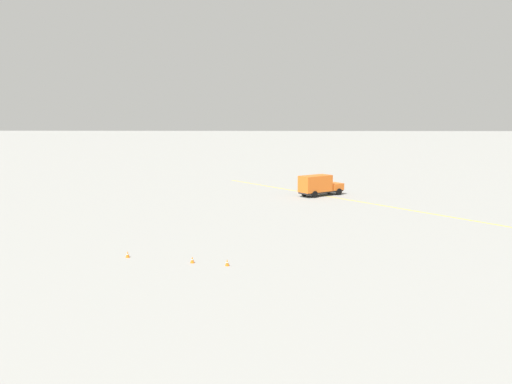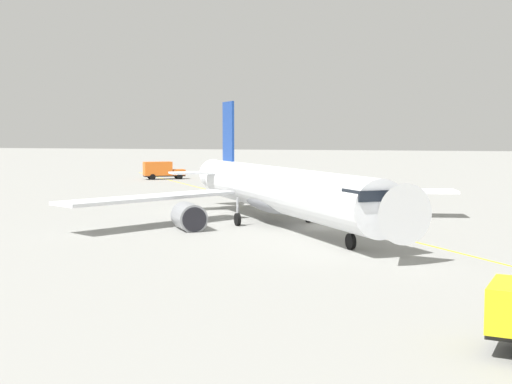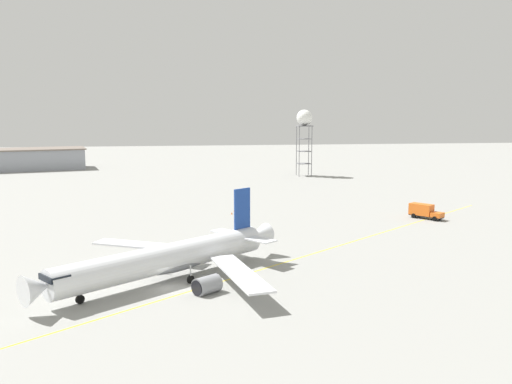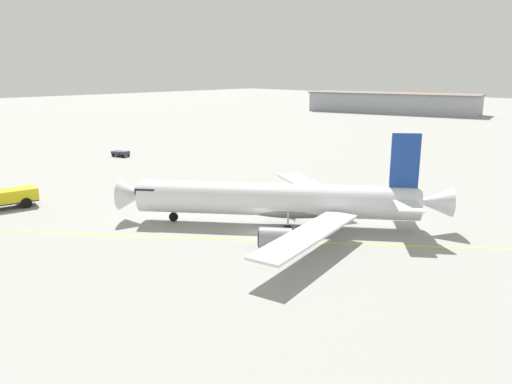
{
  "view_description": "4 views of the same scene",
  "coord_description": "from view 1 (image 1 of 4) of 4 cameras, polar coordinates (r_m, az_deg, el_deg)",
  "views": [
    {
      "loc": [
        -46.92,
        -35.52,
        13.11
      ],
      "look_at": [
        -48.09,
        18.58,
        5.5
      ],
      "focal_mm": 42.52,
      "sensor_mm": 36.0,
      "label": 1
    },
    {
      "loc": [
        11.55,
        -55.92,
        7.71
      ],
      "look_at": [
        -4.9,
        -2.27,
        3.04
      ],
      "focal_mm": 47.75,
      "sensor_mm": 36.0,
      "label": 2
    },
    {
      "loc": [
        69.69,
        1.15,
        22.79
      ],
      "look_at": [
        -48.09,
        18.58,
        5.26
      ],
      "focal_mm": 38.58,
      "sensor_mm": 36.0,
      "label": 3
    },
    {
      "loc": [
        39.03,
        37.37,
        18.16
      ],
      "look_at": [
        0.39,
        -0.18,
        4.76
      ],
      "focal_mm": 34.89,
      "sensor_mm": 36.0,
      "label": 4
    }
  ],
  "objects": [
    {
      "name": "catering_truck_truck",
      "position": [
        90.28,
        5.91,
        0.68
      ],
      "size": [
        7.15,
        6.19,
        3.1
      ],
      "rotation": [
        0.0,
        0.0,
        0.65
      ],
      "color": "#232326",
      "rests_on": "ground_plane"
    },
    {
      "name": "safety_cone_near",
      "position": [
        50.74,
        -2.73,
        -6.65
      ],
      "size": [
        0.36,
        0.36,
        0.55
      ],
      "color": "orange",
      "rests_on": "ground_plane"
    },
    {
      "name": "safety_cone_mid",
      "position": [
        51.89,
        -6.02,
        -6.36
      ],
      "size": [
        0.36,
        0.36,
        0.55
      ],
      "color": "orange",
      "rests_on": "ground_plane"
    },
    {
      "name": "safety_cone_far",
      "position": [
        54.6,
        -11.99,
        -5.77
      ],
      "size": [
        0.36,
        0.36,
        0.55
      ],
      "color": "orange",
      "rests_on": "ground_plane"
    }
  ]
}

